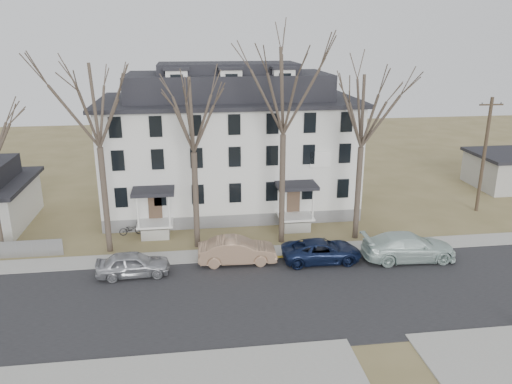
{
  "coord_description": "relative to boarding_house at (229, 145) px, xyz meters",
  "views": [
    {
      "loc": [
        -5.21,
        -22.73,
        14.44
      ],
      "look_at": [
        -0.94,
        9.0,
        4.09
      ],
      "focal_mm": 35.0,
      "sensor_mm": 36.0,
      "label": 1
    }
  ],
  "objects": [
    {
      "name": "tree_mid_left",
      "position": [
        -3.0,
        -8.15,
        4.22
      ],
      "size": [
        7.8,
        7.8,
        12.74
      ],
      "color": "#473B31",
      "rests_on": "ground"
    },
    {
      "name": "bicycle_left",
      "position": [
        -7.81,
        -5.55,
        -4.93
      ],
      "size": [
        1.79,
        0.82,
        0.91
      ],
      "primitive_type": "imported",
      "rotation": [
        0.0,
        0.0,
        1.7
      ],
      "color": "black",
      "rests_on": "ground"
    },
    {
      "name": "boarding_house",
      "position": [
        0.0,
        0.0,
        0.0
      ],
      "size": [
        20.8,
        12.36,
        12.05
      ],
      "color": "slate",
      "rests_on": "ground"
    },
    {
      "name": "car_silver",
      "position": [
        -7.01,
        -12.15,
        -4.62
      ],
      "size": [
        4.55,
        2.01,
        1.52
      ],
      "primitive_type": "imported",
      "rotation": [
        0.0,
        0.0,
        1.62
      ],
      "color": "#9B9DA3",
      "rests_on": "ground"
    },
    {
      "name": "tree_far_left",
      "position": [
        -9.0,
        -8.15,
        4.96
      ],
      "size": [
        8.4,
        8.4,
        13.72
      ],
      "color": "#473B31",
      "rests_on": "ground"
    },
    {
      "name": "far_sidewalk",
      "position": [
        2.0,
        -9.95,
        -5.38
      ],
      "size": [
        120.0,
        2.0,
        0.08
      ],
      "primitive_type": "cube",
      "color": "#A09F97",
      "rests_on": "ground"
    },
    {
      "name": "yellow_curb",
      "position": [
        7.0,
        -10.85,
        -5.38
      ],
      "size": [
        14.0,
        0.25,
        0.06
      ],
      "primitive_type": "cube",
      "color": "gold",
      "rests_on": "ground"
    },
    {
      "name": "ground",
      "position": [
        2.0,
        -17.95,
        -5.38
      ],
      "size": [
        120.0,
        120.0,
        0.0
      ],
      "primitive_type": "plane",
      "color": "olive",
      "rests_on": "ground"
    },
    {
      "name": "car_white",
      "position": [
        10.76,
        -12.21,
        -4.49
      ],
      "size": [
        6.23,
        2.72,
        1.78
      ],
      "primitive_type": "imported",
      "rotation": [
        0.0,
        0.0,
        1.53
      ],
      "color": "silver",
      "rests_on": "ground"
    },
    {
      "name": "tree_mid_right",
      "position": [
        8.5,
        -8.15,
        4.22
      ],
      "size": [
        7.8,
        7.8,
        12.74
      ],
      "color": "#473B31",
      "rests_on": "ground"
    },
    {
      "name": "car_tan",
      "position": [
        -0.48,
        -11.2,
        -4.55
      ],
      "size": [
        5.12,
        1.93,
        1.67
      ],
      "primitive_type": "imported",
      "rotation": [
        0.0,
        0.0,
        1.54
      ],
      "color": "#9D795E",
      "rests_on": "ground"
    },
    {
      "name": "main_road",
      "position": [
        2.0,
        -15.95,
        -5.38
      ],
      "size": [
        120.0,
        10.0,
        0.04
      ],
      "primitive_type": "cube",
      "color": "#27272A",
      "rests_on": "ground"
    },
    {
      "name": "tree_center",
      "position": [
        3.0,
        -8.15,
        5.71
      ],
      "size": [
        9.0,
        9.0,
        14.7
      ],
      "color": "#473B31",
      "rests_on": "ground"
    },
    {
      "name": "car_navy",
      "position": [
        5.02,
        -11.71,
        -4.66
      ],
      "size": [
        5.21,
        2.44,
        1.44
      ],
      "primitive_type": "imported",
      "rotation": [
        0.0,
        0.0,
        1.56
      ],
      "color": "#111B3B",
      "rests_on": "ground"
    },
    {
      "name": "utility_pole_far",
      "position": [
        20.5,
        -3.95,
        -0.47
      ],
      "size": [
        2.0,
        0.28,
        9.5
      ],
      "color": "#3D3023",
      "rests_on": "ground"
    }
  ]
}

